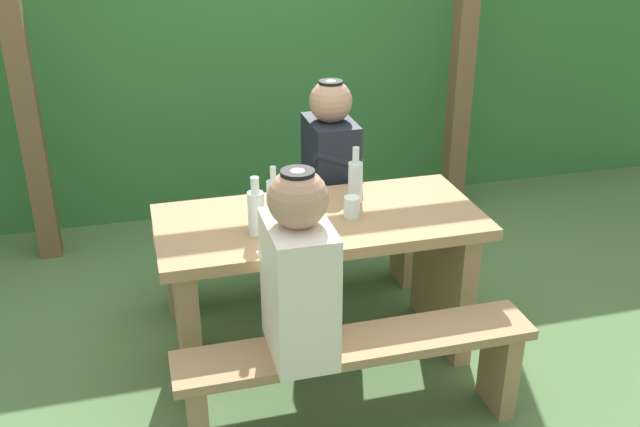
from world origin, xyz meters
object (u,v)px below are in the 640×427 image
bench_far (293,242)px  cell_phone (312,203)px  drinking_glass (352,207)px  bottle_right (355,180)px  picnic_table (320,262)px  bottle_left (256,211)px  bench_near (357,367)px  person_black_coat (331,157)px  person_white_shirt (299,272)px  bottle_center (274,197)px

bench_far → cell_phone: 0.58m
drinking_glass → bottle_right: 0.17m
picnic_table → bottle_right: (0.19, 0.11, 0.33)m
bottle_left → bench_near: bearing=-57.6°
bottle_left → bottle_right: 0.52m
drinking_glass → bottle_right: (0.06, 0.15, 0.06)m
bottle_right → cell_phone: bearing=174.0°
bench_near → cell_phone: cell_phone is taller
picnic_table → drinking_glass: (0.13, -0.04, 0.27)m
picnic_table → person_black_coat: bearing=69.8°
bench_near → bench_far: 1.09m
bench_near → bottle_left: size_ratio=5.67×
person_white_shirt → cell_phone: person_white_shirt is taller
bench_far → picnic_table: bearing=-90.0°
picnic_table → person_white_shirt: size_ratio=1.95×
bench_near → cell_phone: (-0.00, 0.68, 0.40)m
bench_far → drinking_glass: drinking_glass is taller
bench_near → person_white_shirt: size_ratio=1.95×
bench_far → person_white_shirt: bearing=-101.6°
picnic_table → drinking_glass: bearing=-16.0°
person_black_coat → cell_phone: person_black_coat is taller
picnic_table → drinking_glass: 0.30m
bottle_left → picnic_table: bearing=16.7°
person_black_coat → bottle_right: (-0.01, -0.43, 0.04)m
bottle_left → person_white_shirt: bearing=-81.5°
picnic_table → person_white_shirt: person_white_shirt is taller
person_white_shirt → person_black_coat: same height
picnic_table → bench_near: picnic_table is taller
picnic_table → person_black_coat: 0.64m
drinking_glass → bottle_right: bearing=67.3°
drinking_glass → bench_near: bearing=-104.3°
person_white_shirt → bottle_right: size_ratio=2.79×
bottle_right → cell_phone: bottle_right is taller
picnic_table → bottle_center: bottle_center is taller
bench_far → person_black_coat: 0.50m
bench_near → bench_far: bearing=90.0°
bench_near → drinking_glass: size_ratio=15.25×
bottle_right → person_black_coat: bearing=89.0°
picnic_table → person_white_shirt: (-0.22, -0.54, 0.28)m
bench_near → bottle_left: bearing=122.4°
bench_near → person_black_coat: size_ratio=1.95×
person_white_shirt → bottle_center: person_white_shirt is taller
bottle_left → bottle_center: 0.18m
bench_near → person_black_coat: 1.20m
bottle_left → bottle_right: bearing=22.5°
bench_far → bottle_right: bottle_right is taller
cell_phone → person_black_coat: bearing=76.2°
bench_near → drinking_glass: bearing=75.7°
bottle_left → bottle_center: size_ratio=1.09×
bottle_right → bench_near: bearing=-106.3°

